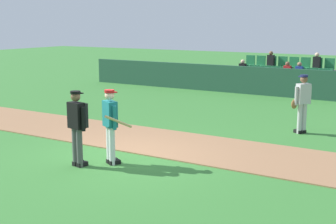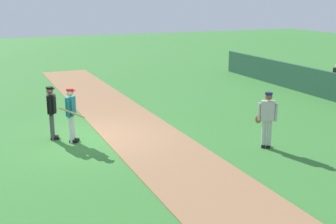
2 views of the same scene
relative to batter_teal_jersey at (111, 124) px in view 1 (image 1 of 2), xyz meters
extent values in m
plane|color=#387A33|center=(-0.14, 0.52, -0.97)|extent=(80.00, 80.00, 0.00)
cube|color=#9E704C|center=(-0.14, 2.31, -0.95)|extent=(28.00, 2.67, 0.03)
cube|color=#234C38|center=(-0.14, 11.97, -0.33)|extent=(20.00, 0.16, 1.27)
cube|color=slate|center=(-0.14, 13.42, -0.82)|extent=(5.00, 2.10, 0.30)
cube|color=slate|center=(-0.14, 12.99, -0.47)|extent=(4.90, 0.85, 0.40)
cube|color=#237542|center=(-2.07, 12.89, -0.22)|extent=(0.44, 0.40, 0.08)
cube|color=#237542|center=(-2.07, 13.11, 0.03)|extent=(0.44, 0.08, 0.50)
cube|color=black|center=(-2.07, 12.94, 0.08)|extent=(0.32, 0.22, 0.52)
sphere|color=beige|center=(-2.07, 12.94, 0.43)|extent=(0.20, 0.20, 0.20)
cube|color=#237542|center=(-1.52, 12.89, -0.22)|extent=(0.44, 0.40, 0.08)
cube|color=#237542|center=(-1.52, 13.11, 0.03)|extent=(0.44, 0.08, 0.50)
cube|color=#237542|center=(-0.97, 12.89, -0.22)|extent=(0.44, 0.40, 0.08)
cube|color=#237542|center=(-0.97, 13.11, 0.03)|extent=(0.44, 0.08, 0.50)
cube|color=#237542|center=(-0.42, 12.89, -0.22)|extent=(0.44, 0.40, 0.08)
cube|color=#237542|center=(-0.42, 13.11, 0.03)|extent=(0.44, 0.08, 0.50)
cube|color=#237542|center=(0.13, 12.89, -0.22)|extent=(0.44, 0.40, 0.08)
cube|color=#237542|center=(0.13, 13.11, 0.03)|extent=(0.44, 0.08, 0.50)
cube|color=red|center=(0.13, 12.94, 0.08)|extent=(0.32, 0.22, 0.52)
sphere|color=brown|center=(0.13, 12.94, 0.43)|extent=(0.20, 0.20, 0.20)
cube|color=#237542|center=(0.68, 12.89, -0.22)|extent=(0.44, 0.40, 0.08)
cube|color=#237542|center=(0.68, 13.11, 0.03)|extent=(0.44, 0.08, 0.50)
cube|color=#263F99|center=(0.68, 12.94, 0.08)|extent=(0.32, 0.22, 0.52)
sphere|color=#9E7051|center=(0.68, 12.94, 0.43)|extent=(0.20, 0.20, 0.20)
cube|color=#237542|center=(1.23, 12.89, -0.22)|extent=(0.44, 0.40, 0.08)
cube|color=#237542|center=(1.23, 13.11, 0.03)|extent=(0.44, 0.08, 0.50)
cube|color=#237542|center=(1.78, 12.89, -0.22)|extent=(0.44, 0.40, 0.08)
cube|color=#237542|center=(1.78, 13.11, 0.03)|extent=(0.44, 0.08, 0.50)
cube|color=slate|center=(-0.14, 13.84, -0.07)|extent=(4.90, 0.85, 0.40)
cube|color=#237542|center=(-2.07, 13.74, 0.18)|extent=(0.44, 0.40, 0.08)
cube|color=#237542|center=(-2.07, 13.96, 0.43)|extent=(0.44, 0.08, 0.50)
cube|color=#237542|center=(-1.52, 13.74, 0.18)|extent=(0.44, 0.40, 0.08)
cube|color=#237542|center=(-1.52, 13.96, 0.43)|extent=(0.44, 0.08, 0.50)
cube|color=#237542|center=(-0.97, 13.74, 0.18)|extent=(0.44, 0.40, 0.08)
cube|color=#237542|center=(-0.97, 13.96, 0.43)|extent=(0.44, 0.08, 0.50)
cube|color=black|center=(-0.97, 13.79, 0.48)|extent=(0.32, 0.22, 0.52)
sphere|color=brown|center=(-0.97, 13.79, 0.83)|extent=(0.20, 0.20, 0.20)
cube|color=#237542|center=(-0.42, 13.74, 0.18)|extent=(0.44, 0.40, 0.08)
cube|color=#237542|center=(-0.42, 13.96, 0.43)|extent=(0.44, 0.08, 0.50)
cube|color=#237542|center=(0.13, 13.74, 0.18)|extent=(0.44, 0.40, 0.08)
cube|color=#237542|center=(0.13, 13.96, 0.43)|extent=(0.44, 0.08, 0.50)
cube|color=#237542|center=(0.68, 13.74, 0.18)|extent=(0.44, 0.40, 0.08)
cube|color=#237542|center=(0.68, 13.96, 0.43)|extent=(0.44, 0.08, 0.50)
cube|color=#237542|center=(1.23, 13.74, 0.18)|extent=(0.44, 0.40, 0.08)
cube|color=#237542|center=(1.23, 13.96, 0.43)|extent=(0.44, 0.08, 0.50)
cube|color=black|center=(1.23, 13.79, 0.48)|extent=(0.32, 0.22, 0.52)
sphere|color=beige|center=(1.23, 13.79, 0.83)|extent=(0.20, 0.20, 0.20)
cube|color=#237542|center=(1.78, 13.74, 0.18)|extent=(0.44, 0.40, 0.08)
cube|color=#237542|center=(1.78, 13.96, 0.43)|extent=(0.44, 0.08, 0.50)
cylinder|color=white|center=(-0.08, 0.04, -0.52)|extent=(0.14, 0.14, 0.90)
cylinder|color=white|center=(0.06, -0.04, -0.52)|extent=(0.14, 0.14, 0.90)
cube|color=black|center=(-0.05, 0.09, -0.92)|extent=(0.23, 0.29, 0.10)
cube|color=black|center=(0.09, 0.01, -0.92)|extent=(0.23, 0.29, 0.10)
cube|color=#197075|center=(-0.01, 0.00, 0.23)|extent=(0.46, 0.38, 0.60)
cylinder|color=#197075|center=(-0.23, 0.12, 0.18)|extent=(0.09, 0.09, 0.55)
cylinder|color=#197075|center=(0.21, -0.12, 0.18)|extent=(0.09, 0.09, 0.55)
sphere|color=beige|center=(-0.01, 0.00, 0.66)|extent=(0.22, 0.22, 0.22)
cylinder|color=#B21919|center=(-0.01, 0.00, 0.76)|extent=(0.23, 0.23, 0.06)
cube|color=#B21919|center=(0.04, 0.09, 0.73)|extent=(0.22, 0.19, 0.02)
cylinder|color=tan|center=(0.26, -0.03, 0.08)|extent=(0.21, 0.79, 0.41)
cylinder|color=#4C4C4C|center=(-0.63, -0.53, -0.52)|extent=(0.14, 0.14, 0.90)
cylinder|color=#4C4C4C|center=(-0.47, -0.56, -0.52)|extent=(0.14, 0.14, 0.90)
cube|color=black|center=(-0.62, -0.47, -0.92)|extent=(0.17, 0.28, 0.10)
cube|color=black|center=(-0.46, -0.50, -0.92)|extent=(0.17, 0.28, 0.10)
cube|color=black|center=(-0.55, -0.54, 0.23)|extent=(0.43, 0.29, 0.60)
cylinder|color=black|center=(-0.79, -0.50, 0.18)|extent=(0.09, 0.09, 0.55)
cylinder|color=black|center=(-0.30, -0.59, 0.18)|extent=(0.09, 0.09, 0.55)
sphere|color=brown|center=(-0.55, -0.54, 0.66)|extent=(0.22, 0.22, 0.22)
cylinder|color=black|center=(-0.55, -0.54, 0.76)|extent=(0.23, 0.23, 0.06)
cube|color=black|center=(-0.53, -0.45, 0.73)|extent=(0.20, 0.15, 0.02)
cube|color=black|center=(-0.52, -0.42, 0.23)|extent=(0.45, 0.16, 0.56)
cylinder|color=#B2B2B2|center=(2.90, 5.34, -0.52)|extent=(0.14, 0.14, 0.90)
cylinder|color=#B2B2B2|center=(2.99, 5.47, -0.52)|extent=(0.14, 0.14, 0.90)
cube|color=black|center=(2.85, 5.38, -0.92)|extent=(0.28, 0.25, 0.10)
cube|color=black|center=(2.94, 5.51, -0.92)|extent=(0.28, 0.25, 0.10)
cube|color=#B2B2B2|center=(2.95, 5.41, 0.23)|extent=(0.41, 0.45, 0.60)
cylinder|color=#B2B2B2|center=(2.80, 5.20, 0.18)|extent=(0.09, 0.09, 0.55)
cylinder|color=#B2B2B2|center=(3.09, 5.61, 0.18)|extent=(0.09, 0.09, 0.55)
sphere|color=brown|center=(2.95, 5.41, 0.66)|extent=(0.22, 0.22, 0.22)
cylinder|color=#191E4C|center=(2.95, 5.41, 0.76)|extent=(0.23, 0.23, 0.06)
cube|color=#191E4C|center=(2.86, 5.46, 0.73)|extent=(0.20, 0.22, 0.02)
ellipsoid|color=brown|center=(2.75, 5.22, -0.07)|extent=(0.21, 0.23, 0.28)
camera|label=1|loc=(6.66, -8.41, 2.31)|focal=50.36mm
camera|label=2|loc=(13.67, -2.53, 3.58)|focal=47.09mm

